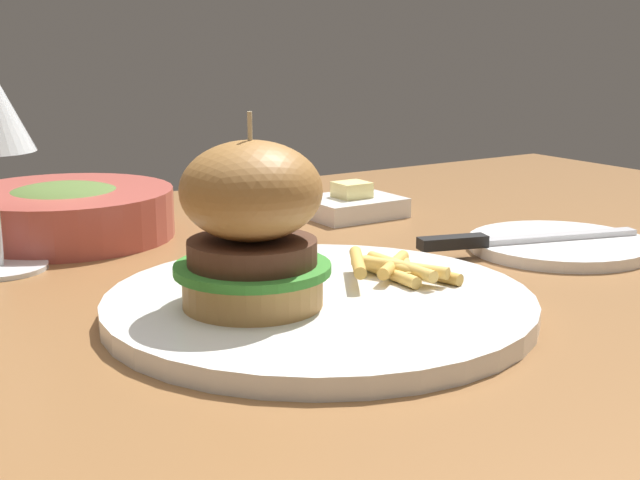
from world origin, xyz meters
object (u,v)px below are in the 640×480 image
Objects in this scene: main_plate at (319,305)px; soup_bowl at (65,211)px; bread_plate at (559,245)px; burger_sandwich at (252,224)px; butter_dish at (352,205)px; table_knife at (509,239)px.

main_plate is 0.33m from soup_bowl.
main_plate is 1.85× the size of bread_plate.
bread_plate is at bearing 5.73° from burger_sandwich.
bread_plate is 0.45m from soup_bowl.
main_plate is 0.33m from butter_dish.
burger_sandwich is 0.29m from table_knife.
butter_dish is at bearing 107.67° from bread_plate.
table_knife is at bearing 163.88° from bread_plate.
table_knife is (0.28, 0.05, -0.05)m from burger_sandwich.
main_plate is 1.44× the size of table_knife.
main_plate is at bearing -172.23° from bread_plate.
bread_plate is at bearing -16.12° from table_knife.
soup_bowl is (-0.07, 0.32, 0.02)m from main_plate.
bread_plate is (0.32, 0.03, -0.06)m from burger_sandwich.
butter_dish is 0.29m from soup_bowl.
soup_bowl is (-0.02, 0.32, -0.04)m from burger_sandwich.
soup_bowl is (-0.35, 0.29, 0.02)m from bread_plate.
table_knife reaches higher than main_plate.
butter_dish is (-0.07, 0.22, 0.01)m from bread_plate.
burger_sandwich is 0.80× the size of bread_plate.
burger_sandwich is at bearing -85.63° from soup_bowl.
burger_sandwich is 0.36m from butter_dish.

